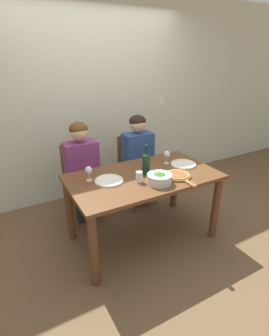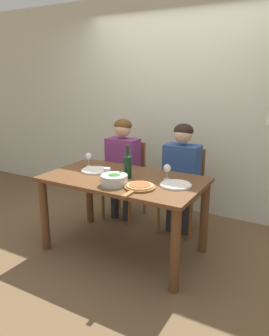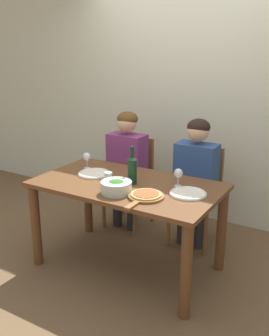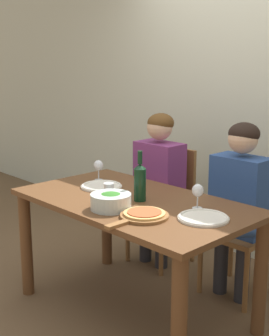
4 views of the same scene
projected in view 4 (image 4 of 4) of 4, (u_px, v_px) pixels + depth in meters
ground_plane at (134, 311)px, 3.12m from camera, size 40.00×40.00×0.00m
back_wall at (255, 97)px, 3.72m from camera, size 10.00×0.06×2.70m
dining_table at (134, 220)px, 2.98m from camera, size 1.54×0.86×0.78m
chair_left at (167, 201)px, 3.84m from camera, size 0.42×0.42×0.94m
chair_right at (246, 223)px, 3.31m from camera, size 0.42×0.42×0.94m
person_woman at (158, 175)px, 3.72m from camera, size 0.47×0.51×1.24m
person_man at (239, 194)px, 3.18m from camera, size 0.47×0.51×1.24m
wine_bottle at (140, 181)px, 2.90m from camera, size 0.08×0.08×0.32m
broccoli_bowl at (111, 201)px, 2.75m from camera, size 0.24×0.24×0.10m
dinner_plate_left at (101, 186)px, 3.23m from camera, size 0.29×0.29×0.02m
dinner_plate_right at (203, 218)px, 2.58m from camera, size 0.29×0.29×0.02m
pizza_on_board at (143, 215)px, 2.61m from camera, size 0.28×0.42×0.04m
wine_glass_left at (98, 166)px, 3.40m from camera, size 0.07×0.07×0.15m
wine_glass_right at (198, 192)px, 2.75m from camera, size 0.07×0.07×0.15m
water_tumbler at (109, 191)px, 2.94m from camera, size 0.07×0.07×0.11m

